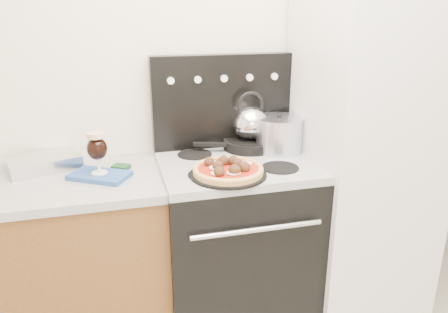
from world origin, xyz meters
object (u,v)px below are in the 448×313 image
object	(u,v)px
base_cabinet	(14,274)
fridge	(363,146)
beer_glass	(97,153)
stock_pot	(279,135)
skillet	(250,144)
pizza_pan	(228,174)
stove_body	(235,245)
oven_mitt	(100,176)
pizza	(228,168)
tea_kettle	(250,120)

from	to	relation	value
base_cabinet	fridge	world-z (taller)	fridge
beer_glass	stock_pot	bearing A→B (deg)	6.24
skillet	stock_pot	world-z (taller)	stock_pot
fridge	pizza_pan	size ratio (longest dim) A/B	5.34
base_cabinet	stove_body	size ratio (longest dim) A/B	1.65
fridge	skillet	size ratio (longest dim) A/B	6.63
base_cabinet	stove_body	distance (m)	1.11
stock_pot	fridge	bearing A→B (deg)	-15.47
base_cabinet	oven_mitt	world-z (taller)	oven_mitt
stove_body	stock_pot	xyz separation A→B (m)	(0.27, 0.09, 0.57)
pizza	skillet	xyz separation A→B (m)	(0.22, 0.36, -0.01)
base_cabinet	tea_kettle	world-z (taller)	tea_kettle
oven_mitt	tea_kettle	world-z (taller)	tea_kettle
beer_glass	skillet	distance (m)	0.82
oven_mitt	skillet	bearing A→B (deg)	13.30
tea_kettle	stock_pot	distance (m)	0.18
skillet	tea_kettle	size ratio (longest dim) A/B	1.30
pizza_pan	oven_mitt	bearing A→B (deg)	163.52
skillet	base_cabinet	bearing A→B (deg)	-172.81
pizza_pan	stock_pot	world-z (taller)	stock_pot
pizza	tea_kettle	xyz separation A→B (m)	(0.22, 0.36, 0.13)
stove_body	fridge	distance (m)	0.87
oven_mitt	stock_pot	distance (m)	0.94
base_cabinet	stock_pot	bearing A→B (deg)	2.91
pizza	tea_kettle	distance (m)	0.44
fridge	stock_pot	distance (m)	0.45
oven_mitt	beer_glass	xyz separation A→B (m)	(0.00, 0.00, 0.11)
fridge	pizza_pan	world-z (taller)	fridge
pizza	skillet	distance (m)	0.42
base_cabinet	beer_glass	bearing A→B (deg)	-4.07
base_cabinet	pizza_pan	world-z (taller)	pizza_pan
base_cabinet	stock_pot	distance (m)	1.49
base_cabinet	stock_pot	size ratio (longest dim) A/B	5.95
fridge	tea_kettle	distance (m)	0.62
oven_mitt	stove_body	bearing A→B (deg)	0.57
tea_kettle	skillet	bearing A→B (deg)	-168.44
fridge	stock_pot	world-z (taller)	fridge
pizza	fridge	bearing A→B (deg)	10.88
beer_glass	stock_pot	distance (m)	0.93
stove_body	fridge	size ratio (longest dim) A/B	0.46
oven_mitt	pizza_pan	xyz separation A→B (m)	(0.57, -0.17, 0.01)
skillet	beer_glass	bearing A→B (deg)	-166.70
base_cabinet	pizza_pan	xyz separation A→B (m)	(1.02, -0.20, 0.50)
fridge	tea_kettle	xyz separation A→B (m)	(-0.57, 0.21, 0.13)
base_cabinet	pizza	distance (m)	1.16
stove_body	base_cabinet	bearing A→B (deg)	178.70
stove_body	oven_mitt	world-z (taller)	oven_mitt
skillet	pizza_pan	bearing A→B (deg)	-121.63
skillet	fridge	bearing A→B (deg)	-19.97
tea_kettle	stock_pot	bearing A→B (deg)	-21.19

